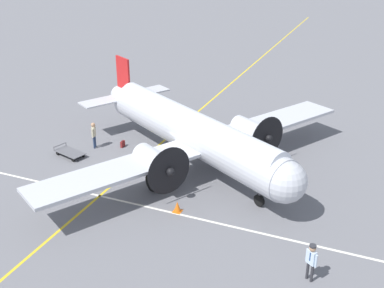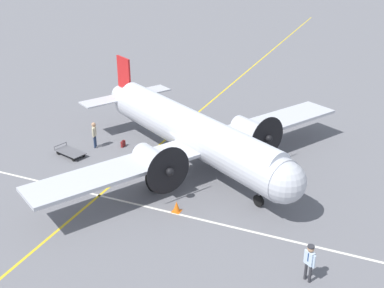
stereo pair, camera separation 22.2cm
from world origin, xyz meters
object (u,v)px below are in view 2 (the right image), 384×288
object	(u,v)px
airliner_main	(196,133)
traffic_cone	(177,207)
passenger_boarding	(94,132)
baggage_cart	(70,152)
crew_foreground	(310,259)
suitcase_near_door	(123,144)

from	to	relation	value
airliner_main	traffic_cone	distance (m)	5.73
traffic_cone	passenger_boarding	bearing A→B (deg)	58.64
baggage_cart	traffic_cone	size ratio (longest dim) A/B	3.81
airliner_main	baggage_cart	bearing A→B (deg)	-138.80
passenger_boarding	traffic_cone	distance (m)	10.36
crew_foreground	baggage_cart	xyz separation A→B (m)	(6.36, 17.23, -0.88)
passenger_boarding	traffic_cone	size ratio (longest dim) A/B	3.02
airliner_main	passenger_boarding	xyz separation A→B (m)	(0.17, 7.74, -1.28)
crew_foreground	suitcase_near_door	bearing A→B (deg)	0.95
airliner_main	baggage_cart	world-z (taller)	airliner_main
suitcase_near_door	baggage_cart	distance (m)	3.70
airliner_main	crew_foreground	distance (m)	11.92
passenger_boarding	baggage_cart	distance (m)	2.18
passenger_boarding	traffic_cone	bearing A→B (deg)	39.82
traffic_cone	baggage_cart	bearing A→B (deg)	69.81
passenger_boarding	baggage_cart	size ratio (longest dim) A/B	0.79
crew_foreground	passenger_boarding	xyz separation A→B (m)	(8.21, 16.45, -0.01)
airliner_main	crew_foreground	world-z (taller)	airliner_main
crew_foreground	traffic_cone	world-z (taller)	crew_foreground
airliner_main	crew_foreground	size ratio (longest dim) A/B	11.09
suitcase_near_door	crew_foreground	bearing A→B (deg)	-121.65
baggage_cart	suitcase_near_door	bearing A→B (deg)	62.54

